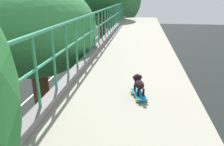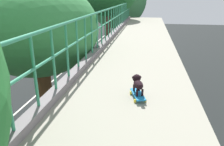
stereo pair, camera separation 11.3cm
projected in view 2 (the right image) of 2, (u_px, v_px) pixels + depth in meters
The scene contains 5 objects.
city_bus at pixel (67, 41), 27.88m from camera, with size 2.75×11.29×2.99m.
roadside_tree_mid at pixel (38, 33), 6.74m from camera, with size 3.80×3.80×7.81m.
roadside_tree_farthest at pixel (117, 0), 19.77m from camera, with size 5.43×5.43×9.58m.
toy_skateboard at pixel (138, 95), 3.65m from camera, with size 0.30×0.50×0.08m.
small_dog at pixel (138, 83), 3.63m from camera, with size 0.23×0.39×0.29m.
Camera 2 is at (1.26, -1.04, 7.34)m, focal length 34.89 mm.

